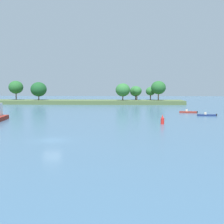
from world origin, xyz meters
name	(u,v)px	position (x,y,z in m)	size (l,w,h in m)	color
ground_plane	(52,140)	(0.00, 0.00, 0.00)	(400.00, 400.00, 0.00)	#3D607F
treeline_island	(88,97)	(-6.68, 91.66, 2.89)	(82.40, 14.74, 9.97)	#4C6038
fishing_skiff	(207,115)	(30.66, 38.00, 0.23)	(4.89, 1.83, 0.89)	navy
small_motorboat	(188,112)	(27.64, 47.00, 0.25)	(5.12, 2.08, 0.95)	maroon
channel_buoy_red	(162,120)	(17.46, 19.61, 0.81)	(0.70, 0.70, 1.90)	red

